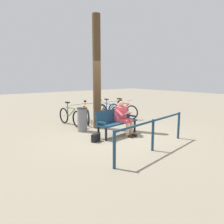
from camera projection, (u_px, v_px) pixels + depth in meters
The scene contains 12 objects.
ground_plane at pixel (117, 135), 7.22m from camera, with size 40.00×40.00×0.00m, color gray.
bench at pixel (116, 120), 7.15m from camera, with size 1.65×0.69×0.87m.
person_reading at pixel (123, 115), 7.13m from camera, with size 0.53×0.80×1.20m.
handbag at pixel (96, 138), 6.45m from camera, with size 0.30×0.14×0.24m, color black.
tree_trunk at pixel (97, 73), 7.85m from camera, with size 0.30×0.30×4.14m, color #4C3823.
litter_bin at pixel (82, 120), 7.62m from camera, with size 0.36×0.36×0.86m.
bicycle_purple at pixel (122, 111), 10.03m from camera, with size 0.57×1.65×0.94m.
bicycle_red at pixel (109, 112), 9.75m from camera, with size 0.48×1.68×0.94m.
bicycle_blue at pixel (101, 113), 9.32m from camera, with size 0.59×1.64×0.94m.
bicycle_silver at pixel (86, 114), 9.01m from camera, with size 0.76×1.56×0.94m.
bicycle_green at pixel (70, 116), 8.56m from camera, with size 0.48×1.68×0.94m.
railing_fence at pixel (153, 129), 5.59m from camera, with size 3.09×0.53×0.85m.
Camera 1 is at (4.52, 5.33, 1.96)m, focal length 34.20 mm.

